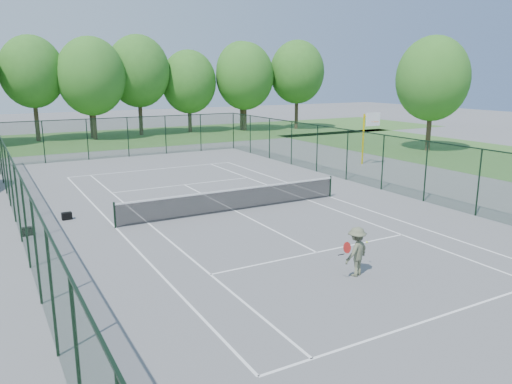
% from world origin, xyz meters
% --- Properties ---
extents(ground, '(140.00, 140.00, 0.00)m').
position_xyz_m(ground, '(0.00, 0.00, 0.00)').
color(ground, slate).
rests_on(ground, ground).
extents(grass_far, '(80.00, 16.00, 0.01)m').
position_xyz_m(grass_far, '(0.00, 30.00, 0.01)').
color(grass_far, '#467632').
rests_on(grass_far, ground).
extents(grass_side, '(14.00, 40.00, 0.01)m').
position_xyz_m(grass_side, '(24.00, 4.00, 0.01)').
color(grass_side, '#467632').
rests_on(grass_side, ground).
extents(court_lines, '(11.05, 23.85, 0.01)m').
position_xyz_m(court_lines, '(0.00, 0.00, 0.00)').
color(court_lines, white).
rests_on(court_lines, ground).
extents(tennis_net, '(11.08, 0.08, 1.10)m').
position_xyz_m(tennis_net, '(0.00, 0.00, 0.58)').
color(tennis_net, black).
rests_on(tennis_net, ground).
extents(fence_enclosure, '(18.05, 36.05, 3.02)m').
position_xyz_m(fence_enclosure, '(0.00, 0.00, 1.56)').
color(fence_enclosure, '#17381D').
rests_on(fence_enclosure, ground).
extents(tree_line_far, '(39.40, 6.40, 9.70)m').
position_xyz_m(tree_line_far, '(0.00, 30.00, 5.99)').
color(tree_line_far, '#483627').
rests_on(tree_line_far, ground).
extents(basketball_goal, '(1.20, 1.43, 3.65)m').
position_xyz_m(basketball_goal, '(13.53, 6.28, 2.57)').
color(basketball_goal, '#DDBF03').
rests_on(basketball_goal, ground).
extents(tree_side, '(5.84, 5.84, 9.24)m').
position_xyz_m(tree_side, '(22.55, 9.06, 5.83)').
color(tree_side, '#483627').
rests_on(tree_side, ground).
extents(sports_bag_a, '(0.43, 0.28, 0.33)m').
position_xyz_m(sports_bag_a, '(-8.77, 0.71, 0.16)').
color(sports_bag_a, black).
rests_on(sports_bag_a, ground).
extents(sports_bag_b, '(0.42, 0.27, 0.32)m').
position_xyz_m(sports_bag_b, '(-7.03, 2.27, 0.16)').
color(sports_bag_b, black).
rests_on(sports_bag_b, ground).
extents(tennis_player, '(1.66, 0.86, 1.57)m').
position_xyz_m(tennis_player, '(-0.16, -8.66, 0.79)').
color(tennis_player, '#62674C').
rests_on(tennis_player, ground).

